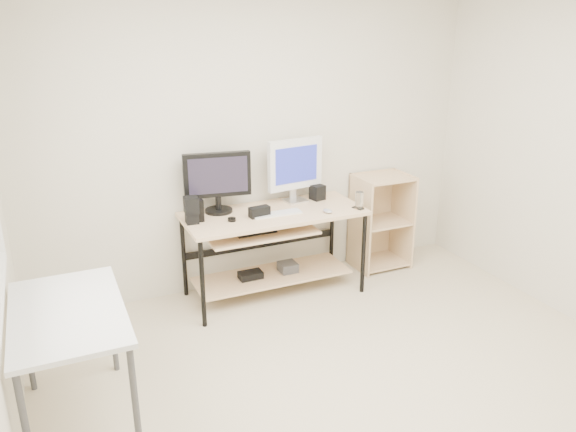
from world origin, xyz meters
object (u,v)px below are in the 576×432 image
Objects in this scene: desk at (271,236)px; black_monitor at (217,179)px; side_table at (69,323)px; shelf_unit at (379,220)px; audio_controller at (198,211)px; white_imac at (295,166)px.

desk is 0.66m from black_monitor.
side_table is 3.09m from shelf_unit.
desk is 1.19m from shelf_unit.
audio_controller is (-0.61, 0.03, 0.30)m from desk.
shelf_unit is at bearing 6.21° from audio_controller.
side_table is at bearing -156.67° from shelf_unit.
shelf_unit is at bearing -8.60° from white_imac.
audio_controller is (-0.91, -0.15, -0.23)m from white_imac.
white_imac is (0.31, 0.18, 0.53)m from desk.
audio_controller is (1.05, 1.09, 0.17)m from side_table.
audio_controller is at bearing -135.94° from black_monitor.
shelf_unit is 1.63× the size of white_imac.
shelf_unit is at bearing 7.77° from desk.
side_table is 2.35m from white_imac.
desk is at bearing -0.60° from audio_controller.
white_imac reaches higher than side_table.
audio_controller is at bearing 46.05° from side_table.
desk is 1.97m from side_table.
white_imac reaches higher than black_monitor.
white_imac is 0.95m from audio_controller.
audio_controller is at bearing 177.49° from desk.
black_monitor is 0.70m from white_imac.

